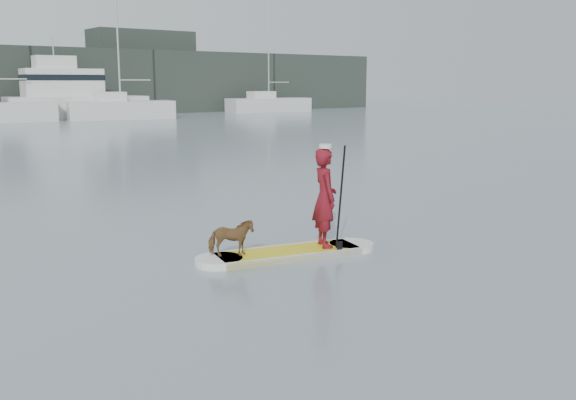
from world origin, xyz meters
TOP-DOWN VIEW (x-y plane):
  - ground at (0.00, 0.00)m, footprint 140.00×140.00m
  - paddleboard at (-3.28, 1.70)m, footprint 3.23×1.39m
  - paddler at (-2.60, 1.54)m, footprint 0.62×0.74m
  - white_cap at (-2.60, 1.54)m, footprint 0.22×0.22m
  - dog at (-4.29, 1.95)m, footprint 0.82×0.64m
  - paddle at (-2.55, 1.18)m, footprint 0.10×0.30m
  - sailboat_e at (11.04, 43.43)m, footprint 8.77×4.22m
  - sailboat_f at (28.27, 46.85)m, footprint 8.92×3.39m
  - motor_yacht_a at (8.13, 46.50)m, footprint 11.39×4.31m
  - shore_building_east at (18.00, 54.00)m, footprint 10.00×4.00m

SIDE VIEW (x-z plane):
  - ground at x=0.00m, z-range 0.00..0.00m
  - paddleboard at x=-3.28m, z-range 0.00..0.12m
  - dog at x=-4.29m, z-range 0.12..0.75m
  - paddle at x=-2.55m, z-range -0.20..1.80m
  - sailboat_e at x=11.04m, z-range -5.23..6.97m
  - sailboat_f at x=28.27m, z-range -5.65..7.41m
  - paddler at x=-2.60m, z-range 0.12..1.86m
  - motor_yacht_a at x=8.13m, z-range -1.47..5.23m
  - white_cap at x=-2.60m, z-range 1.86..1.93m
  - shore_building_east at x=18.00m, z-range 0.00..8.00m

